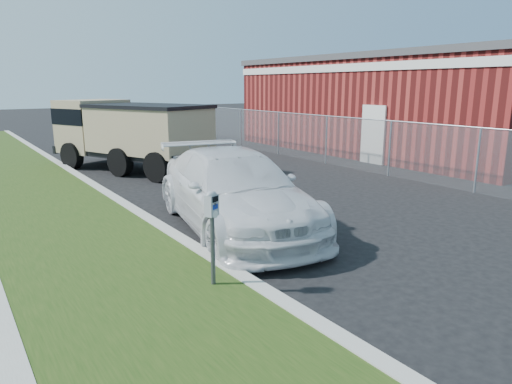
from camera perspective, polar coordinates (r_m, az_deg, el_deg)
ground at (r=8.82m, az=11.32°, el=-6.38°), size 120.00×120.00×0.00m
streetside at (r=8.24m, az=-29.38°, el=-8.79°), size 6.12×50.00×0.15m
chainlink_fence at (r=17.60m, az=8.83°, el=7.63°), size 0.06×30.06×30.00m
brick_building at (r=22.68m, az=18.41°, el=10.52°), size 9.20×14.20×4.17m
parking_meter at (r=6.37m, az=-5.51°, el=-3.20°), size 0.22×0.19×1.37m
white_wagon at (r=9.48m, az=-2.99°, el=0.26°), size 3.29×5.83×1.59m
dump_truck at (r=16.76m, az=-15.73°, el=7.33°), size 4.36×6.50×2.40m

